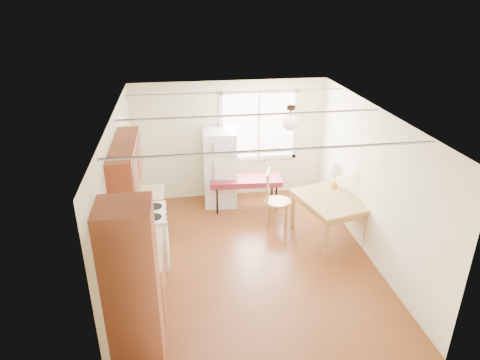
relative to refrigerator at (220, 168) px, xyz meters
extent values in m
cube|color=#552711|center=(0.26, -2.12, -0.79)|extent=(4.60, 5.60, 0.12)
cube|color=white|center=(0.26, -2.12, 1.71)|extent=(4.60, 5.60, 0.12)
cube|color=#FFFDCB|center=(0.26, 0.38, 0.46)|extent=(4.60, 0.10, 2.50)
cube|color=#FFFDCB|center=(0.26, -4.62, 0.46)|extent=(4.60, 0.10, 2.50)
cube|color=#FFFDCB|center=(-1.74, -2.12, 0.46)|extent=(0.10, 5.60, 2.50)
cube|color=#FFFDCB|center=(2.26, -2.12, 0.46)|extent=(0.10, 5.60, 2.50)
cube|color=brown|center=(-1.44, -3.97, 0.26)|extent=(0.60, 0.60, 2.10)
cube|color=brown|center=(-1.44, -2.97, -0.36)|extent=(0.60, 1.10, 0.86)
cube|color=tan|center=(-1.43, -2.97, 0.09)|extent=(0.62, 1.14, 0.04)
cube|color=white|center=(-1.41, -1.92, -0.34)|extent=(0.65, 0.76, 0.90)
cube|color=brown|center=(-1.44, -1.17, -0.36)|extent=(0.60, 0.60, 0.86)
cube|color=brown|center=(-1.57, -2.27, 1.06)|extent=(0.33, 1.60, 0.70)
cube|color=white|center=(0.86, 0.37, 0.76)|extent=(1.50, 0.02, 1.35)
cylinder|color=black|center=(0.96, -1.72, 1.67)|extent=(0.14, 0.14, 0.06)
cylinder|color=black|center=(0.96, -1.72, 1.57)|extent=(0.03, 0.03, 0.16)
sphere|color=white|center=(0.96, -1.72, 1.43)|extent=(0.26, 0.26, 0.26)
cube|color=white|center=(0.00, 0.00, 0.00)|extent=(0.70, 0.70, 1.59)
cube|color=gray|center=(0.00, -0.33, 0.37)|extent=(0.65, 0.02, 0.02)
cube|color=gray|center=(-0.16, -0.34, 0.16)|extent=(0.03, 0.03, 0.95)
cube|color=maroon|center=(0.48, -0.30, -0.19)|extent=(1.47, 0.62, 0.11)
cylinder|color=black|center=(-0.12, -0.50, -0.52)|extent=(0.04, 0.04, 0.55)
cylinder|color=black|center=(1.09, -0.50, -0.52)|extent=(0.04, 0.04, 0.55)
cylinder|color=black|center=(-0.12, -0.09, -0.52)|extent=(0.04, 0.04, 0.55)
cylinder|color=black|center=(1.09, -0.09, -0.52)|extent=(0.04, 0.04, 0.55)
cube|color=olive|center=(1.76, -1.68, -0.03)|extent=(1.23, 1.46, 0.06)
cube|color=olive|center=(1.76, -1.68, -0.11)|extent=(1.11, 1.34, 0.10)
cylinder|color=olive|center=(1.51, -2.33, -0.43)|extent=(0.07, 0.07, 0.73)
cylinder|color=olive|center=(2.30, -2.13, -0.43)|extent=(0.07, 0.07, 0.73)
cylinder|color=olive|center=(1.23, -1.23, -0.43)|extent=(0.07, 0.07, 0.73)
cylinder|color=olive|center=(2.02, -1.03, -0.43)|extent=(0.07, 0.07, 0.73)
cylinder|color=olive|center=(0.97, -1.10, -0.30)|extent=(0.48, 0.48, 0.05)
cylinder|color=olive|center=(0.76, -1.20, -0.55)|extent=(0.04, 0.04, 0.49)
cylinder|color=olive|center=(1.07, -1.31, -0.55)|extent=(0.04, 0.04, 0.49)
cylinder|color=olive|center=(0.86, -0.89, -0.55)|extent=(0.04, 0.04, 0.49)
cylinder|color=olive|center=(1.18, -1.00, -0.55)|extent=(0.04, 0.04, 0.49)
cylinder|color=gold|center=(1.99, -1.25, 0.05)|extent=(0.13, 0.13, 0.11)
cylinder|color=gold|center=(1.99, -1.25, 0.20)|extent=(0.02, 0.02, 0.18)
cone|color=white|center=(1.99, -1.25, 0.38)|extent=(0.27, 0.27, 0.18)
cube|color=black|center=(-1.46, -2.98, 0.15)|extent=(0.25, 0.28, 0.09)
cube|color=black|center=(-1.46, -3.08, 0.34)|extent=(0.20, 0.12, 0.30)
cylinder|color=black|center=(-1.46, -2.93, 0.26)|extent=(0.15, 0.15, 0.13)
cylinder|color=red|center=(-1.55, -2.52, 0.18)|extent=(0.10, 0.10, 0.15)
sphere|color=red|center=(-1.55, -2.52, 0.28)|extent=(0.05, 0.05, 0.05)
camera|label=1|loc=(-0.81, -8.07, 3.37)|focal=32.00mm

